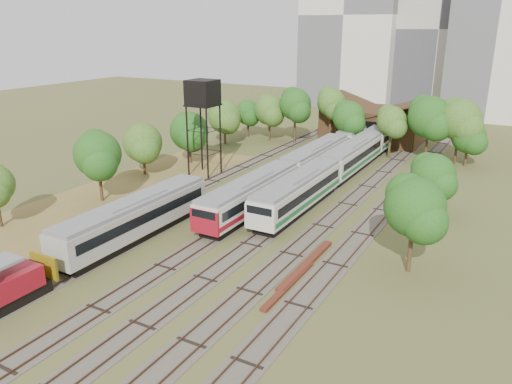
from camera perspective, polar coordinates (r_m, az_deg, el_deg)
The scene contains 16 objects.
ground at distance 38.71m, azimuth -11.05°, elevation -11.04°, with size 240.00×240.00×0.00m, color #475123.
dry_grass_patch at distance 55.66m, azimuth -20.08°, elevation -2.44°, with size 14.00×60.00×0.04m, color brown.
tracks at distance 58.43m, azimuth 4.25°, elevation -0.31°, with size 24.60×80.00×0.19m.
railcar_red_set at distance 59.32m, azimuth 3.58°, elevation 1.98°, with size 3.06×34.58×3.78m.
railcar_green_set at distance 68.51m, azimuth 10.94°, elevation 4.00°, with size 3.13×52.08×3.88m.
railcar_rear at distance 84.04m, azimuth 11.74°, elevation 6.49°, with size 2.84×16.08×3.51m.
old_grey_coach at distance 47.10m, azimuth -13.62°, elevation -2.88°, with size 3.10×18.00×3.84m.
water_tower at distance 64.64m, azimuth -6.12°, elevation 10.94°, with size 3.58×3.58×12.36m.
rail_pile_near at distance 41.67m, azimuth 5.74°, elevation -8.25°, with size 0.66×9.95×0.33m, color #5F281B.
rail_pile_far at distance 38.63m, azimuth 3.77°, elevation -10.53°, with size 0.52×8.33×0.27m, color #5F281B.
maintenance_shed at distance 87.93m, azimuth 13.36°, elevation 7.60°, with size 16.45×11.55×7.58m.
tree_band_left at distance 68.47m, azimuth -10.71°, elevation 6.31°, with size 8.52×62.88×8.03m.
tree_band_far at distance 78.63m, azimuth 12.61°, elevation 8.75°, with size 35.85×8.39×9.40m.
tree_band_right at distance 56.10m, azimuth 20.64°, elevation 2.66°, with size 5.79×40.65×7.89m.
tower_left at distance 126.88m, azimuth 11.24°, elevation 19.20°, with size 22.00×16.00×42.00m, color beige.
tower_centre at distance 126.90m, azimuth 20.88°, elevation 17.02°, with size 20.00×18.00×36.00m, color #B3AEA2.
Camera 1 is at (22.45, -25.24, 18.91)m, focal length 35.00 mm.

